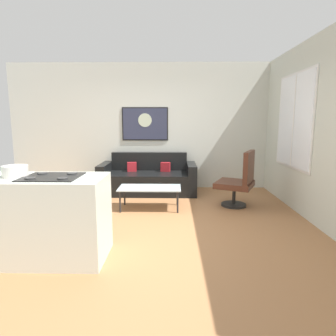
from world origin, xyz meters
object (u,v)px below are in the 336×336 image
couch (148,179)px  coffee_table (150,189)px  mixing_bowl (15,171)px  armchair (240,180)px  wall_painting (145,124)px

couch → coffee_table: bearing=-83.7°
coffee_table → mixing_bowl: size_ratio=4.04×
armchair → wall_painting: 2.55m
coffee_table → couch: bearing=96.3°
coffee_table → wall_painting: (-0.23, 1.66, 1.10)m
armchair → mixing_bowl: size_ratio=3.80×
coffee_table → mixing_bowl: (-1.32, -1.85, 0.63)m
coffee_table → mixing_bowl: bearing=-125.5°
couch → wall_painting: bearing=101.9°
coffee_table → armchair: armchair is taller
couch → wall_painting: wall_painting is taller
mixing_bowl → wall_painting: 3.70m
mixing_bowl → armchair: bearing=34.6°
coffee_table → wall_painting: wall_painting is taller
armchair → coffee_table: bearing=-174.2°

